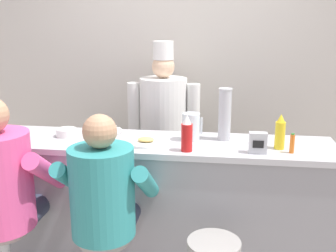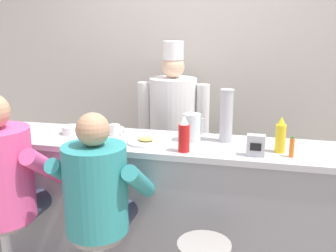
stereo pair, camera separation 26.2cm
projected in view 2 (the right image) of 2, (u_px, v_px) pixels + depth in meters
name	position (u px, v px, depth m)	size (l,w,h in m)	color
wall_back	(190.00, 74.00, 3.86)	(10.00, 0.06, 2.70)	beige
diner_counter	(157.00, 207.00, 2.89)	(2.48, 0.57, 1.02)	gray
ketchup_bottle_red	(184.00, 135.00, 2.50)	(0.07, 0.07, 0.24)	red
mustard_bottle_yellow	(281.00, 136.00, 2.49)	(0.07, 0.07, 0.23)	yellow
hot_sauce_bottle_orange	(292.00, 147.00, 2.40)	(0.03, 0.03, 0.13)	orange
water_pitcher_clear	(192.00, 127.00, 2.74)	(0.14, 0.12, 0.19)	silver
breakfast_plate	(146.00, 141.00, 2.69)	(0.25, 0.25, 0.05)	white
cereal_bowl	(72.00, 130.00, 2.94)	(0.15, 0.15, 0.06)	white
coffee_mug_white	(115.00, 130.00, 2.88)	(0.12, 0.08, 0.08)	white
cup_stack_steel	(226.00, 116.00, 2.70)	(0.10, 0.10, 0.37)	#B7BABF
napkin_dispenser_chrome	(256.00, 145.00, 2.42)	(0.11, 0.07, 0.13)	silver
diner_seated_pink	(3.00, 178.00, 2.51)	(0.64, 0.63, 1.42)	#B2B5BA
diner_seated_teal	(98.00, 194.00, 2.36)	(0.57, 0.57, 1.33)	#B2B5BA
cook_in_whites_near	(173.00, 126.00, 3.57)	(0.66, 0.42, 1.68)	#232328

